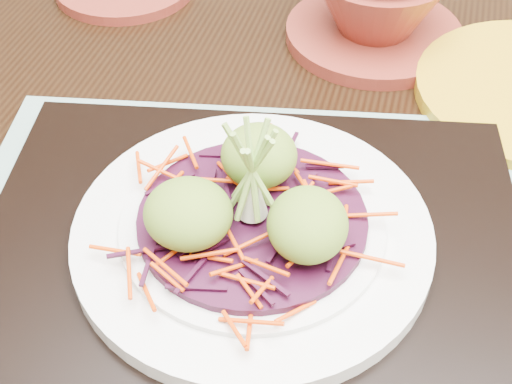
# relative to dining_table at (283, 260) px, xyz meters

# --- Properties ---
(dining_table) EXTENTS (1.32, 0.97, 0.76)m
(dining_table) POSITION_rel_dining_table_xyz_m (0.00, 0.00, 0.00)
(dining_table) COLOR black
(dining_table) RESTS_ON ground
(placemat) EXTENTS (0.45, 0.36, 0.00)m
(placemat) POSITION_rel_dining_table_xyz_m (-0.02, -0.09, 0.10)
(placemat) COLOR gray
(placemat) RESTS_ON dining_table
(serving_tray) EXTENTS (0.39, 0.30, 0.02)m
(serving_tray) POSITION_rel_dining_table_xyz_m (-0.02, -0.09, 0.11)
(serving_tray) COLOR black
(serving_tray) RESTS_ON placemat
(white_plate) EXTENTS (0.24, 0.24, 0.02)m
(white_plate) POSITION_rel_dining_table_xyz_m (-0.02, -0.09, 0.13)
(white_plate) COLOR silver
(white_plate) RESTS_ON serving_tray
(cabbage_bed) EXTENTS (0.15, 0.15, 0.01)m
(cabbage_bed) POSITION_rel_dining_table_xyz_m (-0.02, -0.09, 0.14)
(cabbage_bed) COLOR #360A22
(cabbage_bed) RESTS_ON white_plate
(carrot_julienne) EXTENTS (0.19, 0.19, 0.01)m
(carrot_julienne) POSITION_rel_dining_table_xyz_m (-0.02, -0.09, 0.15)
(carrot_julienne) COLOR #D83C03
(carrot_julienne) RESTS_ON cabbage_bed
(guacamole_scoops) EXTENTS (0.13, 0.12, 0.04)m
(guacamole_scoops) POSITION_rel_dining_table_xyz_m (-0.02, -0.09, 0.16)
(guacamole_scoops) COLOR olive
(guacamole_scoops) RESTS_ON cabbage_bed
(scallion_garnish) EXTENTS (0.06, 0.06, 0.08)m
(scallion_garnish) POSITION_rel_dining_table_xyz_m (-0.02, -0.09, 0.18)
(scallion_garnish) COLOR #80AD45
(scallion_garnish) RESTS_ON cabbage_bed
(terracotta_bowl_set) EXTENTS (0.21, 0.21, 0.07)m
(terracotta_bowl_set) POSITION_rel_dining_table_xyz_m (0.07, 0.21, 0.13)
(terracotta_bowl_set) COLOR maroon
(terracotta_bowl_set) RESTS_ON dining_table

